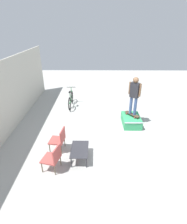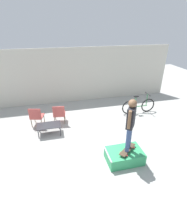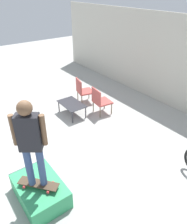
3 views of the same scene
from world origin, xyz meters
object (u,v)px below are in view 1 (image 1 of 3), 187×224
(skateboard_on_ramp, at_px, (132,114))
(coffee_table, at_px, (80,150))
(skate_ramp_box, at_px, (131,120))
(person_skater, at_px, (134,93))
(patio_chair_right, at_px, (59,139))
(patio_chair_left, at_px, (53,157))
(bicycle, at_px, (71,100))

(skateboard_on_ramp, distance_m, coffee_table, 3.34)
(coffee_table, bearing_deg, skate_ramp_box, -42.93)
(person_skater, height_order, patio_chair_right, person_skater)
(person_skater, distance_m, patio_chair_right, 3.77)
(person_skater, xyz_separation_m, patio_chair_right, (-1.99, 3.04, -1.03))
(skate_ramp_box, height_order, patio_chair_left, patio_chair_left)
(patio_chair_right, bearing_deg, person_skater, 130.10)
(person_skater, xyz_separation_m, bicycle, (1.97, 3.12, -1.15))
(skate_ramp_box, relative_size, skateboard_on_ramp, 1.64)
(skate_ramp_box, bearing_deg, bicycle, 56.46)
(skateboard_on_ramp, xyz_separation_m, patio_chair_right, (-1.99, 3.04, 0.01))
(person_skater, bearing_deg, skateboard_on_ramp, 100.06)
(coffee_table, relative_size, patio_chair_left, 1.06)
(coffee_table, distance_m, bicycle, 4.51)
(skate_ramp_box, relative_size, bicycle, 0.68)
(skate_ramp_box, relative_size, patio_chair_right, 1.33)
(skateboard_on_ramp, distance_m, patio_chair_left, 4.25)
(skateboard_on_ramp, xyz_separation_m, person_skater, (0.00, -0.00, 1.04))
(coffee_table, bearing_deg, patio_chair_right, 58.71)
(person_skater, bearing_deg, patio_chair_left, 81.02)
(skateboard_on_ramp, bearing_deg, coffee_table, 98.31)
(skate_ramp_box, relative_size, person_skater, 0.69)
(person_skater, xyz_separation_m, coffee_table, (-2.46, 2.25, -1.16))
(skate_ramp_box, bearing_deg, patio_chair_right, 122.40)
(bicycle, bearing_deg, person_skater, -122.29)
(person_skater, bearing_deg, bicycle, 4.37)
(skate_ramp_box, xyz_separation_m, patio_chair_right, (-1.91, 3.01, 0.30))
(patio_chair_right, distance_m, bicycle, 3.95)
(bicycle, bearing_deg, patio_chair_left, -179.16)
(skateboard_on_ramp, relative_size, bicycle, 0.41)
(skateboard_on_ramp, height_order, bicycle, bicycle)
(patio_chair_left, bearing_deg, bicycle, -165.13)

